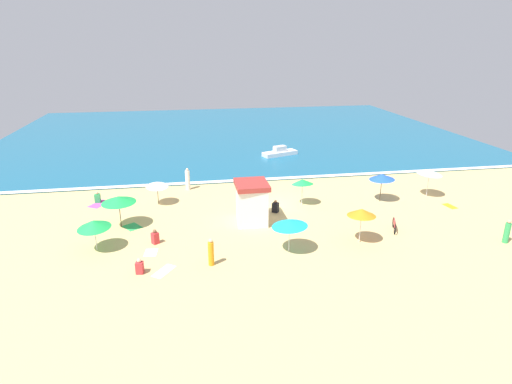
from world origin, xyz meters
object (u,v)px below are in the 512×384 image
Objects in this scene: beach_umbrella_1 at (430,172)px; beachgoer_1 at (211,253)px; beachgoer_7 at (263,192)px; small_boat_0 at (280,152)px; beachgoer_0 at (155,237)px; beach_umbrella_4 at (362,212)px; beach_umbrella_7 at (302,182)px; beachgoer_3 at (140,267)px; beachgoer_4 at (188,180)px; beach_umbrella_2 at (118,200)px; beach_umbrella_5 at (290,223)px; beachgoer_5 at (275,207)px; beach_umbrella_3 at (157,184)px; beachgoer_2 at (507,232)px; beach_umbrella_0 at (382,177)px; parked_bicycle at (394,225)px; beachgoer_6 at (98,198)px; beach_umbrella_6 at (94,224)px; lifeguard_cabana at (252,202)px.

beachgoer_1 is (-18.19, -8.40, -1.31)m from beach_umbrella_1.
beachgoer_7 is 13.20m from small_boat_0.
beach_umbrella_1 is at bearing 13.33° from beachgoer_0.
beach_umbrella_7 is (-1.80, 6.99, -0.17)m from beach_umbrella_4.
beachgoer_3 is 13.98m from beachgoer_4.
beach_umbrella_2 is 1.17× the size of beach_umbrella_5.
beachgoer_3 is (1.77, -6.51, -1.63)m from beach_umbrella_2.
beachgoer_5 is (10.94, 0.87, -1.61)m from beach_umbrella_2.
beach_umbrella_5 is 4.92m from beachgoer_1.
beachgoer_5 is at bearing -19.75° from beach_umbrella_3.
beach_umbrella_3 is (-21.56, 1.82, -0.41)m from beach_umbrella_1.
beach_umbrella_1 is 8.79m from beachgoer_2.
beachgoer_2 is 0.38× the size of small_boat_0.
beachgoer_4 is at bearing 78.09° from beachgoer_3.
beach_umbrella_0 is 9.54m from beachgoer_2.
beach_umbrella_5 is at bearing 10.18° from beachgoer_1.
beachgoer_5 is at bearing 147.93° from parked_bicycle.
beach_umbrella_1 reaches higher than beachgoer_2.
beach_umbrella_3 is 17.57m from parked_bicycle.
beachgoer_5 is at bearing -18.07° from beachgoer_6.
beach_umbrella_2 is 6.94m from beachgoer_3.
beachgoer_6 is at bearing 156.68° from parked_bicycle.
beach_umbrella_6 is at bearing 169.32° from beach_umbrella_5.
beach_umbrella_5 reaches higher than beachgoer_3.
beach_umbrella_0 is 8.87m from beachgoer_5.
beach_umbrella_1 is 3.23× the size of beachgoer_7.
beach_umbrella_4 is at bearing -30.14° from beachgoer_6.
beachgoer_6 is at bearing 161.93° from beachgoer_5.
beach_umbrella_1 is 1.22× the size of beach_umbrella_4.
beach_umbrella_5 is at bearing -174.28° from beach_umbrella_4.
beachgoer_1 reaches higher than beachgoer_3.
beach_umbrella_4 is at bearing -75.52° from beach_umbrella_7.
beach_umbrella_1 is 11.28m from beach_umbrella_4.
beach_umbrella_4 reaches higher than beach_umbrella_0.
beach_umbrella_6 is at bearing -174.87° from beachgoer_0.
lifeguard_cabana reaches higher than parked_bicycle.
beach_umbrella_7 reaches higher than beachgoer_5.
beachgoer_4 is (-8.63, 5.11, -0.98)m from beach_umbrella_7.
lifeguard_cabana is 5.31m from beachgoer_7.
beach_umbrella_4 is 10.41m from beachgoer_7.
beach_umbrella_6 is 1.47× the size of beachgoer_4.
lifeguard_cabana is 9.72m from parked_bicycle.
beach_umbrella_1 is 1.34× the size of beach_umbrella_3.
beachgoer_3 is 26.75m from small_boat_0.
beachgoer_5 is (-12.93, -1.27, -1.67)m from beach_umbrella_1.
lifeguard_cabana is 1.04× the size of beach_umbrella_6.
beach_umbrella_7 is at bearing -96.17° from small_boat_0.
beachgoer_4 is (-5.75, 12.56, -0.96)m from beach_umbrella_5.
lifeguard_cabana is 1.86× the size of beachgoer_2.
beachgoer_7 is at bearing 88.79° from beach_umbrella_5.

